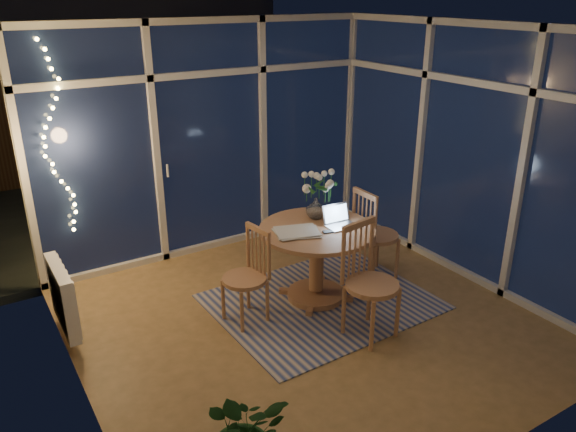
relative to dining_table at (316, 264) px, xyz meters
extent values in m
plane|color=olive|center=(-0.30, -0.29, -0.38)|extent=(4.00, 4.00, 0.00)
plane|color=white|center=(-0.30, -0.29, 2.22)|extent=(4.00, 4.00, 0.00)
cube|color=beige|center=(-0.30, 1.71, 0.92)|extent=(4.00, 0.04, 2.60)
cube|color=beige|center=(-0.30, -2.29, 0.92)|extent=(4.00, 0.04, 2.60)
cube|color=beige|center=(-2.30, -0.29, 0.92)|extent=(0.04, 4.00, 2.60)
cube|color=beige|center=(1.70, -0.29, 0.92)|extent=(0.04, 4.00, 2.60)
cube|color=silver|center=(-0.30, 1.67, 0.92)|extent=(4.00, 0.10, 2.60)
cube|color=silver|center=(1.66, -0.29, 0.92)|extent=(0.10, 4.00, 2.60)
cube|color=white|center=(-2.24, 0.61, 0.02)|extent=(0.10, 0.70, 0.58)
cube|color=black|center=(0.20, 4.71, -0.44)|extent=(12.00, 6.00, 0.10)
cube|color=#362313|center=(-0.30, 5.21, 0.52)|extent=(11.00, 0.08, 1.80)
cube|color=#373A42|center=(0.00, 8.21, 1.82)|extent=(7.00, 3.00, 2.20)
sphere|color=black|center=(-1.10, 3.11, 0.07)|extent=(0.90, 0.90, 0.90)
cube|color=#BBAB98|center=(0.00, -0.10, -0.37)|extent=(2.07, 1.68, 0.01)
cylinder|color=#AB734D|center=(0.00, 0.00, 0.00)|extent=(1.14, 1.14, 0.76)
cube|color=#AB734D|center=(-0.79, 0.01, 0.08)|extent=(0.48, 0.48, 0.92)
cube|color=#AB734D|center=(0.79, 0.03, 0.13)|extent=(0.48, 0.48, 1.02)
cube|color=#AB734D|center=(0.04, -0.79, 0.15)|extent=(0.56, 0.56, 1.05)
imported|color=silver|center=(0.14, 0.22, 0.48)|extent=(0.21, 0.21, 0.21)
imported|color=white|center=(0.34, 0.13, 0.40)|extent=(0.16, 0.16, 0.04)
cube|color=beige|center=(-0.22, 0.02, 0.39)|extent=(0.45, 0.39, 0.02)
cube|color=black|center=(0.04, -0.14, 0.38)|extent=(0.13, 0.08, 0.01)
camera|label=1|loc=(-2.82, -4.00, 2.48)|focal=35.00mm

